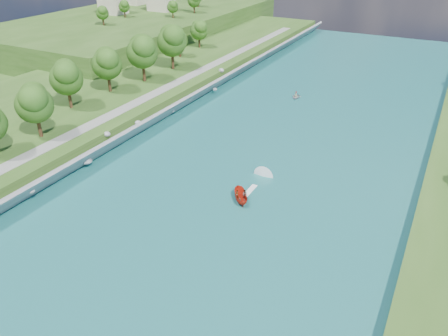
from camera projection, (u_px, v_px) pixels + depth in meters
The scene contains 10 objects.
ground at pixel (200, 220), 63.64m from camera, with size 260.00×260.00×0.00m, color #2D5119.
river_water at pixel (256, 163), 79.07m from camera, with size 55.00×240.00×0.10m, color #185C5B.
berm_west at pixel (56, 107), 98.85m from camera, with size 45.00×240.00×3.50m, color #2D5119.
ridge_west at pixel (142, 25), 168.86m from camera, with size 60.00×120.00×9.00m, color #2D5119.
riprap_bank at pixel (139, 128), 88.33m from camera, with size 4.32×236.00×4.45m.
riverside_path at pixel (115, 113), 90.77m from camera, with size 3.00×200.00×0.10m, color gray.
trees_west at pixel (16, 101), 79.90m from camera, with size 17.70×150.84×13.94m.
trees_ridge at pixel (167, 4), 160.49m from camera, with size 22.16×52.34×8.69m.
motorboat at pixel (244, 193), 68.40m from camera, with size 4.16×19.18×2.03m.
raft at pixel (296, 96), 108.93m from camera, with size 2.72×3.55×1.66m.
Camera 1 is at (27.59, -44.28, 37.40)m, focal length 35.00 mm.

